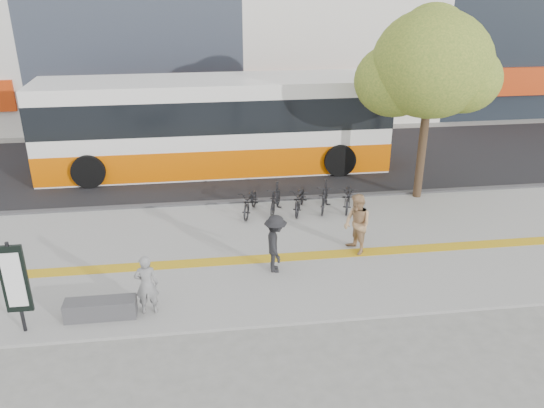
{
  "coord_description": "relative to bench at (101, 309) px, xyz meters",
  "views": [
    {
      "loc": [
        -0.1,
        -12.19,
        7.58
      ],
      "look_at": [
        1.77,
        2.0,
        1.27
      ],
      "focal_mm": 36.53,
      "sensor_mm": 36.0,
      "label": 1
    }
  ],
  "objects": [
    {
      "name": "tactile_strip",
      "position": [
        2.6,
        2.2,
        -0.22
      ],
      "size": [
        40.0,
        0.45,
        0.01
      ],
      "primitive_type": "cube",
      "color": "#C29416",
      "rests_on": "sidewalk"
    },
    {
      "name": "curb",
      "position": [
        2.6,
        6.2,
        -0.23
      ],
      "size": [
        40.0,
        0.25,
        0.14
      ],
      "primitive_type": "cube",
      "color": "#3B3B3D",
      "rests_on": "ground"
    },
    {
      "name": "bench",
      "position": [
        0.0,
        0.0,
        0.0
      ],
      "size": [
        1.6,
        0.45,
        0.45
      ],
      "primitive_type": "cube",
      "color": "#3B3B3D",
      "rests_on": "sidewalk"
    },
    {
      "name": "ground",
      "position": [
        2.6,
        1.2,
        -0.3
      ],
      "size": [
        120.0,
        120.0,
        0.0
      ],
      "primitive_type": "plane",
      "color": "slate",
      "rests_on": "ground"
    },
    {
      "name": "bicycle_row",
      "position": [
        5.55,
        5.2,
        0.23
      ],
      "size": [
        4.3,
        1.75,
        0.96
      ],
      "color": "black",
      "rests_on": "sidewalk"
    },
    {
      "name": "seated_woman",
      "position": [
        1.07,
        0.07,
        0.51
      ],
      "size": [
        0.55,
        0.37,
        1.48
      ],
      "primitive_type": "imported",
      "rotation": [
        0.0,
        0.0,
        3.16
      ],
      "color": "black",
      "rests_on": "sidewalk"
    },
    {
      "name": "street",
      "position": [
        2.6,
        10.2,
        -0.28
      ],
      "size": [
        40.0,
        8.0,
        0.06
      ],
      "primitive_type": "cube",
      "color": "black",
      "rests_on": "ground"
    },
    {
      "name": "street_tree",
      "position": [
        9.78,
        6.02,
        4.21
      ],
      "size": [
        4.4,
        3.8,
        6.31
      ],
      "color": "#382619",
      "rests_on": "sidewalk"
    },
    {
      "name": "pedestrian_dark",
      "position": [
        4.24,
        1.57,
        0.56
      ],
      "size": [
        0.62,
        1.04,
        1.58
      ],
      "primitive_type": "imported",
      "rotation": [
        0.0,
        0.0,
        1.53
      ],
      "color": "black",
      "rests_on": "sidewalk"
    },
    {
      "name": "signboard",
      "position": [
        -1.6,
        -0.31,
        1.06
      ],
      "size": [
        0.55,
        0.1,
        2.2
      ],
      "color": "black",
      "rests_on": "sidewalk"
    },
    {
      "name": "bus",
      "position": [
        3.01,
        9.7,
        1.41
      ],
      "size": [
        13.19,
        3.13,
        3.51
      ],
      "color": "silver",
      "rests_on": "street"
    },
    {
      "name": "sidewalk",
      "position": [
        2.6,
        2.7,
        -0.27
      ],
      "size": [
        40.0,
        7.0,
        0.08
      ],
      "primitive_type": "cube",
      "color": "gray",
      "rests_on": "ground"
    },
    {
      "name": "pedestrian_tan",
      "position": [
        6.61,
        2.27,
        0.63
      ],
      "size": [
        0.86,
        0.99,
        1.72
      ],
      "primitive_type": "imported",
      "rotation": [
        0.0,
        0.0,
        -1.28
      ],
      "color": "tan",
      "rests_on": "sidewalk"
    }
  ]
}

